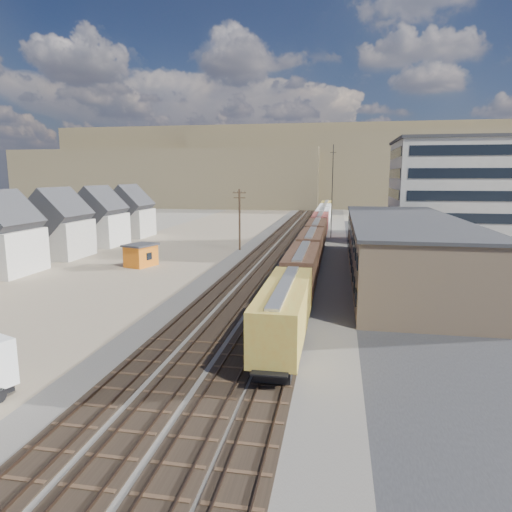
% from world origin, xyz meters
% --- Properties ---
extents(ground, '(300.00, 300.00, 0.00)m').
position_xyz_m(ground, '(0.00, 0.00, 0.00)').
color(ground, '#6B6356').
rests_on(ground, ground).
extents(ballast_bed, '(18.00, 200.00, 0.06)m').
position_xyz_m(ballast_bed, '(0.00, 50.00, 0.03)').
color(ballast_bed, '#4C4742').
rests_on(ballast_bed, ground).
extents(dirt_yard, '(24.00, 180.00, 0.03)m').
position_xyz_m(dirt_yard, '(-20.00, 40.00, 0.01)').
color(dirt_yard, '#836E5A').
rests_on(dirt_yard, ground).
extents(asphalt_lot, '(26.00, 120.00, 0.04)m').
position_xyz_m(asphalt_lot, '(22.00, 35.00, 0.02)').
color(asphalt_lot, '#232326').
rests_on(asphalt_lot, ground).
extents(rail_tracks, '(11.40, 200.00, 0.24)m').
position_xyz_m(rail_tracks, '(-0.55, 50.00, 0.11)').
color(rail_tracks, black).
rests_on(rail_tracks, ground).
extents(freight_train, '(3.00, 119.74, 4.46)m').
position_xyz_m(freight_train, '(3.80, 53.25, 2.79)').
color(freight_train, black).
rests_on(freight_train, ground).
extents(warehouse, '(12.40, 40.40, 7.25)m').
position_xyz_m(warehouse, '(14.98, 25.00, 3.65)').
color(warehouse, tan).
rests_on(warehouse, ground).
extents(office_tower, '(22.60, 18.60, 18.45)m').
position_xyz_m(office_tower, '(27.95, 54.95, 9.26)').
color(office_tower, '#9E998E').
rests_on(office_tower, ground).
extents(utility_pole_north, '(2.20, 0.32, 10.00)m').
position_xyz_m(utility_pole_north, '(-8.50, 42.00, 5.30)').
color(utility_pole_north, '#382619').
rests_on(utility_pole_north, ground).
extents(radio_mast, '(1.20, 0.16, 18.00)m').
position_xyz_m(radio_mast, '(6.00, 60.00, 9.12)').
color(radio_mast, black).
rests_on(radio_mast, ground).
extents(townhouse_row, '(8.15, 68.16, 10.47)m').
position_xyz_m(townhouse_row, '(-34.00, 25.00, 4.34)').
color(townhouse_row, '#B7B2A8').
rests_on(townhouse_row, ground).
extents(hills_north, '(265.00, 80.00, 32.00)m').
position_xyz_m(hills_north, '(0.17, 167.92, 14.10)').
color(hills_north, brown).
rests_on(hills_north, ground).
extents(maintenance_shed, '(4.37, 4.98, 3.07)m').
position_xyz_m(maintenance_shed, '(-18.77, 26.39, 1.57)').
color(maintenance_shed, '#CD6313').
rests_on(maintenance_shed, ground).
extents(parked_car_blue, '(5.10, 5.85, 1.50)m').
position_xyz_m(parked_car_blue, '(22.40, 50.92, 0.75)').
color(parked_car_blue, navy).
rests_on(parked_car_blue, ground).
extents(parked_car_far, '(2.58, 4.38, 1.40)m').
position_xyz_m(parked_car_far, '(32.49, 52.78, 0.70)').
color(parked_car_far, white).
rests_on(parked_car_far, ground).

